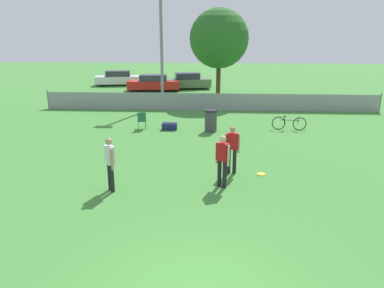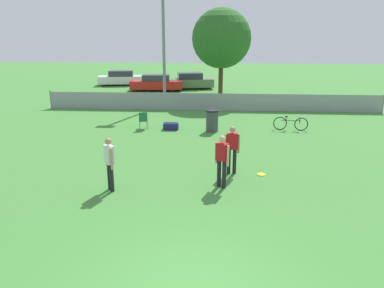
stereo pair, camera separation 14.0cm
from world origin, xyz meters
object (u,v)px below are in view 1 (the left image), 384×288
(gear_bag_sideline, at_px, (170,126))
(parked_car_white, at_px, (118,78))
(light_pole, at_px, (161,28))
(bicycle_sideline, at_px, (289,123))
(player_thrower_red, at_px, (222,158))
(tree_near_pole, at_px, (219,39))
(player_defender_red, at_px, (232,147))
(player_receiver_white, at_px, (110,161))
(folding_chair_sideline, at_px, (142,120))
(trash_bin, at_px, (211,121))
(parked_car_red, at_px, (154,83))
(parked_car_olive, at_px, (187,81))
(frisbee_disc, at_px, (261,174))

(gear_bag_sideline, distance_m, parked_car_white, 18.51)
(light_pole, xyz_separation_m, bicycle_sideline, (7.41, -6.76, -4.74))
(player_thrower_red, bearing_deg, tree_near_pole, 127.23)
(bicycle_sideline, relative_size, gear_bag_sideline, 2.28)
(player_defender_red, height_order, parked_car_white, player_defender_red)
(player_receiver_white, bearing_deg, folding_chair_sideline, 149.32)
(folding_chair_sideline, height_order, parked_car_white, parked_car_white)
(player_thrower_red, height_order, player_receiver_white, same)
(player_thrower_red, height_order, trash_bin, player_thrower_red)
(parked_car_white, bearing_deg, gear_bag_sideline, -77.88)
(bicycle_sideline, relative_size, parked_car_red, 0.38)
(player_defender_red, bearing_deg, parked_car_olive, 92.92)
(gear_bag_sideline, bearing_deg, bicycle_sideline, 2.55)
(parked_car_olive, bearing_deg, player_receiver_white, -103.40)
(folding_chair_sideline, xyz_separation_m, gear_bag_sideline, (1.43, -0.02, -0.33))
(frisbee_disc, distance_m, folding_chair_sideline, 8.25)
(light_pole, relative_size, tree_near_pole, 1.32)
(player_defender_red, distance_m, player_receiver_white, 4.19)
(gear_bag_sideline, xyz_separation_m, parked_car_olive, (-0.17, 15.14, 0.51))
(bicycle_sideline, bearing_deg, light_pole, 143.58)
(player_thrower_red, height_order, parked_car_red, player_thrower_red)
(player_defender_red, relative_size, bicycle_sideline, 0.99)
(player_receiver_white, bearing_deg, player_thrower_red, 63.87)
(light_pole, bearing_deg, tree_near_pole, 25.44)
(trash_bin, bearing_deg, parked_car_red, 110.10)
(player_receiver_white, relative_size, parked_car_olive, 0.39)
(light_pole, bearing_deg, parked_car_red, 104.15)
(player_receiver_white, relative_size, gear_bag_sideline, 2.25)
(gear_bag_sideline, xyz_separation_m, parked_car_white, (-6.94, 17.15, 0.51))
(player_defender_red, xyz_separation_m, parked_car_olive, (-3.08, 21.29, -0.29))
(light_pole, bearing_deg, player_thrower_red, -75.04)
(player_receiver_white, height_order, bicycle_sideline, player_receiver_white)
(player_receiver_white, xyz_separation_m, trash_bin, (3.01, 7.68, -0.42))
(frisbee_disc, xyz_separation_m, bicycle_sideline, (2.15, 6.49, 0.34))
(player_defender_red, height_order, bicycle_sideline, player_defender_red)
(light_pole, bearing_deg, parked_car_white, 119.12)
(player_defender_red, xyz_separation_m, parked_car_white, (-9.85, 23.31, -0.30))
(tree_near_pole, distance_m, player_thrower_red, 16.63)
(bicycle_sideline, bearing_deg, player_receiver_white, -124.57)
(player_receiver_white, distance_m, folding_chair_sideline, 7.96)
(player_receiver_white, relative_size, bicycle_sideline, 0.99)
(frisbee_disc, distance_m, parked_car_olive, 21.76)
(light_pole, bearing_deg, player_defender_red, -72.28)
(light_pole, distance_m, player_receiver_white, 15.51)
(player_receiver_white, height_order, gear_bag_sideline, player_receiver_white)
(gear_bag_sideline, height_order, parked_car_red, parked_car_red)
(gear_bag_sideline, relative_size, parked_car_olive, 0.17)
(player_thrower_red, distance_m, parked_car_olive, 22.70)
(bicycle_sideline, height_order, parked_car_red, parked_car_red)
(light_pole, xyz_separation_m, player_defender_red, (4.21, -13.19, -4.11))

